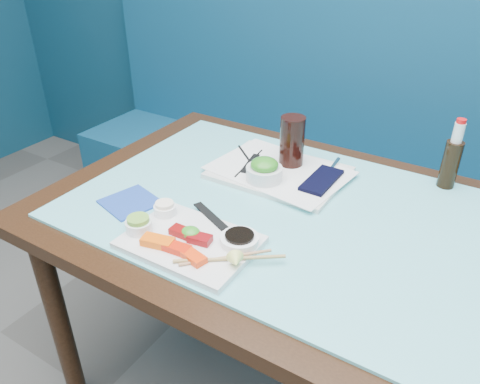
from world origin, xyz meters
The scene contains 34 objects.
booth_bench centered at (0.00, 2.29, 0.37)m, with size 3.00×0.56×1.17m.
dining_table centered at (0.00, 1.45, 0.67)m, with size 1.40×0.90×0.75m.
glass_top centered at (0.00, 1.45, 0.75)m, with size 1.22×0.76×0.01m, color #66C5CD.
sashimi_plate centered at (-0.17, 1.19, 0.77)m, with size 0.30×0.22×0.02m, color white.
salmon_left centered at (-0.22, 1.13, 0.78)m, with size 0.07×0.04×0.02m, color #FF5D0A.
salmon_mid centered at (-0.17, 1.14, 0.78)m, with size 0.07×0.03×0.02m, color red.
salmon_right centered at (-0.12, 1.13, 0.78)m, with size 0.06×0.03×0.02m, color #FF390A.
tuna_left centered at (-0.20, 1.19, 0.78)m, with size 0.05×0.03×0.02m, color maroon.
tuna_right centered at (-0.15, 1.19, 0.78)m, with size 0.05×0.03×0.02m, color maroon.
seaweed_garnish centered at (-0.18, 1.20, 0.79)m, with size 0.05×0.04×0.03m, color #329121.
ramekin_wasabi centered at (-0.30, 1.15, 0.79)m, with size 0.06×0.06×0.03m, color white.
wasabi_fill centered at (-0.30, 1.15, 0.81)m, with size 0.05×0.05×0.01m, color #6BA936.
ramekin_ginger centered at (-0.29, 1.24, 0.79)m, with size 0.06×0.06×0.02m, color white.
ginger_fill centered at (-0.29, 1.24, 0.80)m, with size 0.05×0.05×0.01m, color white.
soy_dish centered at (-0.07, 1.24, 0.78)m, with size 0.09×0.09×0.02m, color white.
soy_fill centered at (-0.07, 1.24, 0.79)m, with size 0.07×0.07×0.01m, color black.
lemon_wedge centered at (-0.03, 1.16, 0.79)m, with size 0.04×0.04×0.03m, color #E6ED70.
chopstick_sleeve centered at (-0.19, 1.29, 0.78)m, with size 0.14×0.02×0.00m, color black.
wooden_chopstick_a centered at (-0.06, 1.17, 0.78)m, with size 0.01×0.01×0.21m, color #AF7852.
wooden_chopstick_b centered at (-0.05, 1.17, 0.78)m, with size 0.01×0.01×0.25m, color #A3844C.
serving_tray centered at (-0.16, 1.60, 0.77)m, with size 0.37×0.28×0.01m, color silver.
paper_placemat centered at (-0.16, 1.60, 0.77)m, with size 0.39×0.27×0.00m, color white.
seaweed_bowl centered at (-0.17, 1.53, 0.79)m, with size 0.10×0.10×0.04m, color silver.
seaweed_salad centered at (-0.17, 1.53, 0.82)m, with size 0.08×0.08×0.04m, color #2C821E.
cola_glass centered at (-0.15, 1.66, 0.85)m, with size 0.07×0.07×0.15m, color black.
navy_pouch centered at (-0.02, 1.60, 0.78)m, with size 0.07×0.16×0.01m, color black.
fork centered at (-0.03, 1.71, 0.78)m, with size 0.01×0.01×0.10m, color silver.
black_chopstick_a centered at (-0.26, 1.59, 0.77)m, with size 0.01×0.01×0.20m, color black.
black_chopstick_b centered at (-0.25, 1.59, 0.78)m, with size 0.01×0.01×0.26m, color black.
tray_sleeve centered at (-0.25, 1.59, 0.77)m, with size 0.02×0.13×0.00m, color black.
cola_bottle_body centered at (0.28, 1.80, 0.83)m, with size 0.05×0.05×0.14m, color black.
cola_bottle_neck centered at (0.28, 1.80, 0.92)m, with size 0.03×0.03×0.06m, color white.
cola_bottle_cap centered at (0.28, 1.80, 0.96)m, with size 0.03×0.03×0.01m, color red.
blue_napkin centered at (-0.42, 1.25, 0.76)m, with size 0.13×0.13×0.01m, color #1B3D98.
Camera 1 is at (0.39, 0.50, 1.42)m, focal length 35.00 mm.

